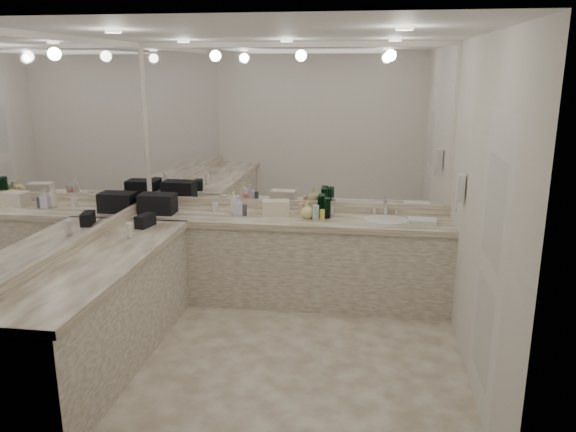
% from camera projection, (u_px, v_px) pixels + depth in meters
% --- Properties ---
extents(floor, '(3.20, 3.20, 0.00)m').
position_uv_depth(floor, '(270.00, 356.00, 4.73)').
color(floor, beige).
rests_on(floor, ground).
extents(ceiling, '(3.20, 3.20, 0.00)m').
position_uv_depth(ceiling, '(267.00, 32.00, 4.06)').
color(ceiling, white).
rests_on(ceiling, floor).
extents(wall_back, '(3.20, 0.02, 2.60)m').
position_uv_depth(wall_back, '(294.00, 172.00, 5.83)').
color(wall_back, silver).
rests_on(wall_back, floor).
extents(wall_left, '(0.02, 3.00, 2.60)m').
position_uv_depth(wall_left, '(78.00, 200.00, 4.62)').
color(wall_left, silver).
rests_on(wall_left, floor).
extents(wall_right, '(0.02, 3.00, 2.60)m').
position_uv_depth(wall_right, '(480.00, 214.00, 4.17)').
color(wall_right, silver).
rests_on(wall_right, floor).
extents(vanity_back_base, '(3.20, 0.60, 0.84)m').
position_uv_depth(vanity_back_base, '(290.00, 262.00, 5.77)').
color(vanity_back_base, silver).
rests_on(vanity_back_base, floor).
extents(vanity_back_top, '(3.20, 0.64, 0.06)m').
position_uv_depth(vanity_back_top, '(290.00, 220.00, 5.64)').
color(vanity_back_top, beige).
rests_on(vanity_back_top, vanity_back_base).
extents(vanity_left_base, '(0.60, 2.40, 0.84)m').
position_uv_depth(vanity_left_base, '(105.00, 316.00, 4.51)').
color(vanity_left_base, silver).
rests_on(vanity_left_base, floor).
extents(vanity_left_top, '(0.64, 2.42, 0.06)m').
position_uv_depth(vanity_left_top, '(101.00, 263.00, 4.40)').
color(vanity_left_top, beige).
rests_on(vanity_left_top, vanity_left_base).
extents(backsplash_back, '(3.20, 0.04, 0.10)m').
position_uv_depth(backsplash_back, '(294.00, 205.00, 5.90)').
color(backsplash_back, beige).
rests_on(backsplash_back, vanity_back_top).
extents(backsplash_left, '(0.04, 3.00, 0.10)m').
position_uv_depth(backsplash_left, '(84.00, 240.00, 4.70)').
color(backsplash_left, beige).
rests_on(backsplash_left, vanity_left_top).
extents(mirror_back, '(3.12, 0.01, 1.55)m').
position_uv_depth(mirror_back, '(294.00, 126.00, 5.70)').
color(mirror_back, white).
rests_on(mirror_back, wall_back).
extents(mirror_left, '(0.01, 2.92, 1.55)m').
position_uv_depth(mirror_left, '(74.00, 142.00, 4.50)').
color(mirror_left, white).
rests_on(mirror_left, wall_left).
extents(sink, '(0.44, 0.44, 0.03)m').
position_uv_depth(sink, '(386.00, 221.00, 5.52)').
color(sink, white).
rests_on(sink, vanity_back_top).
extents(faucet, '(0.24, 0.16, 0.14)m').
position_uv_depth(faucet, '(386.00, 208.00, 5.70)').
color(faucet, silver).
rests_on(faucet, vanity_back_top).
extents(wall_phone, '(0.06, 0.10, 0.24)m').
position_uv_depth(wall_phone, '(460.00, 188.00, 4.84)').
color(wall_phone, white).
rests_on(wall_phone, wall_right).
extents(door, '(0.02, 0.82, 2.10)m').
position_uv_depth(door, '(489.00, 268.00, 3.76)').
color(door, white).
rests_on(door, wall_right).
extents(black_toiletry_bag, '(0.36, 0.23, 0.21)m').
position_uv_depth(black_toiletry_bag, '(158.00, 203.00, 5.76)').
color(black_toiletry_bag, black).
rests_on(black_toiletry_bag, vanity_back_top).
extents(black_bag_spill, '(0.15, 0.23, 0.12)m').
position_uv_depth(black_bag_spill, '(145.00, 221.00, 5.27)').
color(black_bag_spill, black).
rests_on(black_bag_spill, vanity_left_top).
extents(cream_cosmetic_case, '(0.29, 0.20, 0.15)m').
position_uv_depth(cream_cosmetic_case, '(276.00, 208.00, 5.69)').
color(cream_cosmetic_case, beige).
rests_on(cream_cosmetic_case, vanity_back_top).
extents(hand_towel, '(0.27, 0.18, 0.04)m').
position_uv_depth(hand_towel, '(422.00, 221.00, 5.41)').
color(hand_towel, white).
rests_on(hand_towel, vanity_back_top).
extents(lotion_left, '(0.06, 0.06, 0.13)m').
position_uv_depth(lotion_left, '(129.00, 231.00, 4.93)').
color(lotion_left, white).
rests_on(lotion_left, vanity_left_top).
extents(soap_bottle_a, '(0.09, 0.09, 0.23)m').
position_uv_depth(soap_bottle_a, '(234.00, 203.00, 5.75)').
color(soap_bottle_a, white).
rests_on(soap_bottle_a, vanity_back_top).
extents(soap_bottle_b, '(0.09, 0.10, 0.20)m').
position_uv_depth(soap_bottle_b, '(238.00, 205.00, 5.70)').
color(soap_bottle_b, silver).
rests_on(soap_bottle_b, vanity_back_top).
extents(soap_bottle_c, '(0.18, 0.18, 0.17)m').
position_uv_depth(soap_bottle_c, '(307.00, 210.00, 5.57)').
color(soap_bottle_c, '#E4DF85').
rests_on(soap_bottle_c, vanity_back_top).
extents(green_bottle_0, '(0.07, 0.07, 0.20)m').
position_uv_depth(green_bottle_0, '(322.00, 205.00, 5.69)').
color(green_bottle_0, '#0E542D').
rests_on(green_bottle_0, vanity_back_top).
extents(green_bottle_1, '(0.07, 0.07, 0.20)m').
position_uv_depth(green_bottle_1, '(327.00, 208.00, 5.57)').
color(green_bottle_1, '#0E542D').
rests_on(green_bottle_1, vanity_back_top).
extents(green_bottle_2, '(0.07, 0.07, 0.21)m').
position_uv_depth(green_bottle_2, '(322.00, 204.00, 5.72)').
color(green_bottle_2, '#0E542D').
rests_on(green_bottle_2, vanity_back_top).
extents(green_bottle_3, '(0.07, 0.07, 0.22)m').
position_uv_depth(green_bottle_3, '(321.00, 206.00, 5.62)').
color(green_bottle_3, '#0E542D').
rests_on(green_bottle_3, vanity_back_top).
extents(green_bottle_4, '(0.06, 0.06, 0.20)m').
position_uv_depth(green_bottle_4, '(326.00, 207.00, 5.62)').
color(green_bottle_4, '#0E542D').
rests_on(green_bottle_4, vanity_back_top).
extents(amenity_bottle_0, '(0.05, 0.05, 0.10)m').
position_uv_depth(amenity_bottle_0, '(322.00, 214.00, 5.54)').
color(amenity_bottle_0, '#F2D84C').
rests_on(amenity_bottle_0, vanity_back_top).
extents(amenity_bottle_1, '(0.04, 0.04, 0.12)m').
position_uv_depth(amenity_bottle_1, '(245.00, 210.00, 5.68)').
color(amenity_bottle_1, '#3F3F4C').
rests_on(amenity_bottle_1, vanity_back_top).
extents(amenity_bottle_2, '(0.06, 0.06, 0.12)m').
position_uv_depth(amenity_bottle_2, '(238.00, 207.00, 5.81)').
color(amenity_bottle_2, '#E57F66').
rests_on(amenity_bottle_2, vanity_back_top).
extents(amenity_bottle_3, '(0.05, 0.05, 0.12)m').
position_uv_depth(amenity_bottle_3, '(301.00, 209.00, 5.72)').
color(amenity_bottle_3, '#E0B28C').
rests_on(amenity_bottle_3, vanity_back_top).
extents(amenity_bottle_4, '(0.07, 0.07, 0.09)m').
position_uv_depth(amenity_bottle_4, '(215.00, 207.00, 5.84)').
color(amenity_bottle_4, white).
rests_on(amenity_bottle_4, vanity_back_top).
extents(amenity_bottle_5, '(0.06, 0.06, 0.14)m').
position_uv_depth(amenity_bottle_5, '(316.00, 212.00, 5.52)').
color(amenity_bottle_5, silver).
rests_on(amenity_bottle_5, vanity_back_top).
extents(amenity_bottle_6, '(0.04, 0.04, 0.11)m').
position_uv_depth(amenity_bottle_6, '(282.00, 211.00, 5.65)').
color(amenity_bottle_6, white).
rests_on(amenity_bottle_6, vanity_back_top).
extents(amenity_bottle_7, '(0.06, 0.06, 0.11)m').
position_uv_depth(amenity_bottle_7, '(287.00, 209.00, 5.72)').
color(amenity_bottle_7, white).
rests_on(amenity_bottle_7, vanity_back_top).
extents(amenity_bottle_8, '(0.05, 0.05, 0.10)m').
position_uv_depth(amenity_bottle_8, '(331.00, 211.00, 5.67)').
color(amenity_bottle_8, white).
rests_on(amenity_bottle_8, vanity_back_top).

